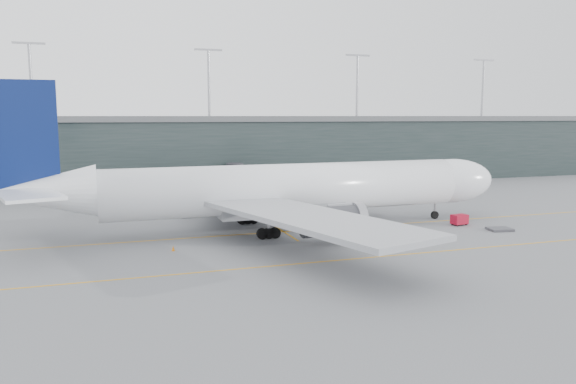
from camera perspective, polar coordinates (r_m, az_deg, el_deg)
name	(u,v)px	position (r m, az deg, el deg)	size (l,w,h in m)	color
ground	(240,228)	(77.03, -4.93, -3.70)	(320.00, 320.00, 0.00)	#5C5C61
taxiline_a	(247,234)	(73.22, -4.20, -4.28)	(160.00, 0.25, 0.02)	orange
taxiline_b	(285,265)	(58.26, -0.30, -7.41)	(160.00, 0.25, 0.02)	orange
taxiline_lead_main	(241,205)	(97.32, -4.81, -1.29)	(0.25, 60.00, 0.02)	orange
terminal	(181,149)	(132.83, -10.83, 4.32)	(240.00, 36.00, 29.00)	#1E2928
main_aircraft	(284,189)	(75.34, -0.41, 0.26)	(68.75, 64.82, 19.34)	white
jet_bridge	(298,177)	(101.16, 0.99, 1.50)	(14.10, 42.94, 5.66)	#2E2E33
gse_cart	(459,219)	(82.37, 17.02, -2.67)	(2.39, 1.71, 1.50)	maroon
baggage_dolly	(500,229)	(80.52, 20.71, -3.54)	(3.01, 2.41, 0.30)	#3E3D43
uld_a	(186,212)	(85.98, -10.35, -2.03)	(2.03, 1.78, 1.59)	#3E3F43
uld_b	(200,210)	(87.40, -8.90, -1.80)	(1.92, 1.56, 1.70)	#3E3F43
uld_c	(216,209)	(87.34, -7.33, -1.68)	(2.54, 2.23, 1.97)	#3E3F43
cone_nose	(465,219)	(85.59, 17.56, -2.61)	(0.50, 0.50, 0.79)	red
cone_wing_stbd	(369,250)	(63.85, 8.27, -5.83)	(0.43, 0.43, 0.69)	#D33D0B
cone_wing_port	(278,208)	(91.18, -1.01, -1.63)	(0.48, 0.48, 0.76)	orange
cone_tail	(173,248)	(65.35, -11.58, -5.62)	(0.39, 0.39, 0.62)	orange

